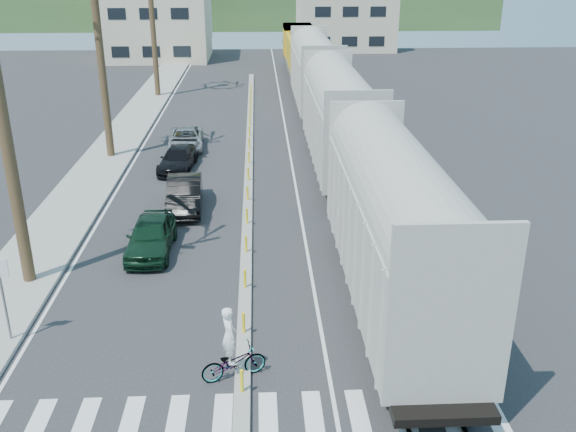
# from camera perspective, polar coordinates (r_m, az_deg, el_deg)

# --- Properties ---
(ground) EXTENTS (140.00, 140.00, 0.00)m
(ground) POSITION_cam_1_polar(r_m,az_deg,el_deg) (19.26, -4.03, -13.83)
(ground) COLOR #28282B
(ground) RESTS_ON ground
(sidewalk) EXTENTS (3.00, 90.00, 0.15)m
(sidewalk) POSITION_cam_1_polar(r_m,az_deg,el_deg) (43.07, -14.89, 6.30)
(sidewalk) COLOR gray
(sidewalk) RESTS_ON ground
(rails) EXTENTS (1.56, 100.00, 0.06)m
(rails) POSITION_cam_1_polar(r_m,az_deg,el_deg) (45.23, 2.99, 7.70)
(rails) COLOR black
(rails) RESTS_ON ground
(median) EXTENTS (0.45, 60.00, 0.85)m
(median) POSITION_cam_1_polar(r_m,az_deg,el_deg) (37.27, -3.50, 4.61)
(median) COLOR gray
(median) RESTS_ON ground
(crosswalk) EXTENTS (14.00, 2.20, 0.01)m
(crosswalk) POSITION_cam_1_polar(r_m,az_deg,el_deg) (17.67, -4.15, -17.63)
(crosswalk) COLOR silver
(crosswalk) RESTS_ON ground
(lane_markings) EXTENTS (9.42, 90.00, 0.01)m
(lane_markings) POSITION_cam_1_polar(r_m,az_deg,el_deg) (42.21, -6.37, 6.50)
(lane_markings) COLOR silver
(lane_markings) RESTS_ON ground
(freight_train) EXTENTS (3.00, 60.94, 5.85)m
(freight_train) POSITION_cam_1_polar(r_m,az_deg,el_deg) (41.00, 3.58, 10.30)
(freight_train) COLOR #A8A69A
(freight_train) RESTS_ON ground
(street_sign) EXTENTS (0.60, 0.08, 3.00)m
(street_sign) POSITION_cam_1_polar(r_m,az_deg,el_deg) (21.40, -24.12, -5.78)
(street_sign) COLOR slate
(street_sign) RESTS_ON ground
(buildings) EXTENTS (38.00, 27.00, 10.00)m
(buildings) POSITION_cam_1_polar(r_m,az_deg,el_deg) (87.79, -7.65, 17.44)
(buildings) COLOR beige
(buildings) RESTS_ON ground
(car_lead) EXTENTS (1.84, 4.36, 1.47)m
(car_lead) POSITION_cam_1_polar(r_m,az_deg,el_deg) (26.65, -12.09, -1.72)
(car_lead) COLOR black
(car_lead) RESTS_ON ground
(car_second) EXTENTS (2.14, 4.78, 1.51)m
(car_second) POSITION_cam_1_polar(r_m,az_deg,el_deg) (30.96, -9.18, 1.95)
(car_second) COLOR black
(car_second) RESTS_ON ground
(car_third) EXTENTS (2.59, 4.65, 1.25)m
(car_third) POSITION_cam_1_polar(r_m,az_deg,el_deg) (36.89, -9.76, 5.01)
(car_third) COLOR black
(car_third) RESTS_ON ground
(car_rear) EXTENTS (2.65, 4.79, 1.26)m
(car_rear) POSITION_cam_1_polar(r_m,az_deg,el_deg) (41.02, -9.04, 6.80)
(car_rear) COLOR #A2A4A7
(car_rear) RESTS_ON ground
(cyclist) EXTENTS (1.84, 2.32, 2.30)m
(cyclist) POSITION_cam_1_polar(r_m,az_deg,el_deg) (18.74, -4.95, -12.31)
(cyclist) COLOR #9EA0A5
(cyclist) RESTS_ON ground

